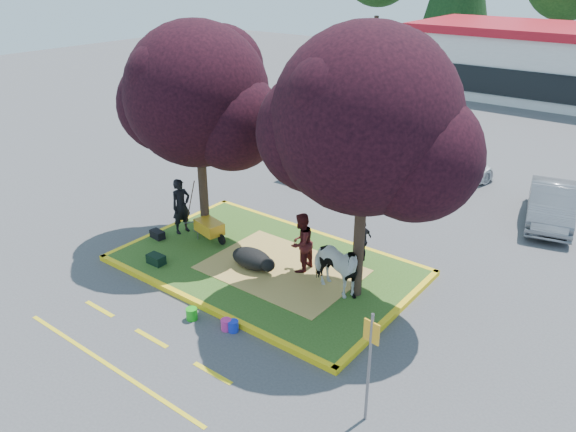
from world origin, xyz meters
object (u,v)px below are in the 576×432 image
Objects in this scene: wheelbarrow at (209,227)px; bucket_blue at (233,326)px; handler at (181,206)px; bucket_green at (192,314)px; bucket_pink at (226,325)px; calf at (252,259)px; car_black at (245,136)px; cow at (334,267)px; sign_post at (370,357)px; car_silver at (332,150)px.

wheelbarrow is 4.66m from bucket_blue.
bucket_green is at bearing -120.54° from handler.
bucket_green is 1.10× the size of bucket_blue.
bucket_green is 0.99m from bucket_pink.
calf is 11.43m from car_black.
handler is 5.44m from bucket_pink.
cow is 0.73× the size of sign_post.
calf is 0.73× the size of handler.
cow is at bearing -81.00° from handler.
handler reaches higher than cow.
bucket_blue is (1.14, 0.26, -0.01)m from bucket_green.
sign_post is at bearing -101.16° from handler.
wheelbarrow is at bearing -73.26° from car_black.
bucket_pink is 0.06× the size of car_silver.
car_silver is (-3.07, 8.68, 0.35)m from calf.
cow is 4.72m from wheelbarrow.
car_black is at bearing 137.48° from wheelbarrow.
calf is 4.72× the size of bucket_blue.
handler is 8.29m from car_silver.
handler reaches higher than calf.
bucket_green is 0.06× the size of car_silver.
calf is at bearing 159.17° from sign_post.
car_black reaches higher than calf.
car_silver is at bearing 45.02° from cow.
bucket_pink is at bearing -68.68° from car_black.
bucket_blue is at bearing 169.58° from cow.
handler is at bearing 149.55° from bucket_blue.
car_black is (-8.06, 11.06, 0.49)m from bucket_green.
calf is (-2.54, -0.32, -0.47)m from cow.
calf is 2.23m from wheelbarrow.
sign_post is at bearing -7.72° from bucket_blue.
car_silver is at bearing 133.65° from sign_post.
sign_post is (8.67, -3.31, 0.45)m from handler.
calf is 0.27× the size of car_silver.
handler reaches higher than bucket_green.
bucket_blue is (-1.07, -2.70, -0.77)m from cow.
sign_post is 8.01× the size of bucket_green.
sign_post is at bearing -127.24° from cow.
wheelbarrow reaches higher than bucket_pink.
sign_post is at bearing -12.02° from wheelbarrow.
sign_post is at bearing 125.48° from car_silver.
car_black is at bearing 2.59° from car_silver.
car_silver is (-4.36, 11.12, 0.65)m from bucket_pink.
cow is at bearing 139.06° from sign_post.
bucket_green is at bearing -39.39° from wheelbarrow.
cow is 6.45× the size of bucket_blue.
wheelbarrow is 8.36m from sign_post.
wheelbarrow is at bearing 98.87° from cow.
bucket_pink is at bearing -179.14° from sign_post.
wheelbarrow is 4.57m from bucket_pink.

